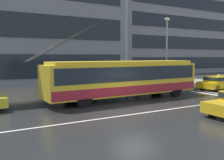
{
  "coord_description": "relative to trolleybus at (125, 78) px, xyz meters",
  "views": [
    {
      "loc": [
        -8.17,
        -11.83,
        3.06
      ],
      "look_at": [
        0.11,
        2.98,
        1.42
      ],
      "focal_mm": 39.55,
      "sensor_mm": 36.0,
      "label": 1
    }
  ],
  "objects": [
    {
      "name": "pedestrian_at_shelter",
      "position": [
        -0.78,
        3.22,
        0.24
      ],
      "size": [
        1.33,
        1.33,
        1.96
      ],
      "color": "navy",
      "rests_on": "sidewalk_slab"
    },
    {
      "name": "street_lamp",
      "position": [
        5.95,
        2.39,
        2.42
      ],
      "size": [
        0.6,
        0.32,
        6.37
      ],
      "color": "gray",
      "rests_on": "sidewalk_slab"
    },
    {
      "name": "trolleybus",
      "position": [
        0.0,
        0.0,
        0.0
      ],
      "size": [
        12.74,
        2.94,
        5.14
      ],
      "color": "yellow",
      "rests_on": "ground_plane"
    },
    {
      "name": "taxi_ahead_of_bus",
      "position": [
        10.14,
        -0.08,
        -0.81
      ],
      "size": [
        4.42,
        1.88,
        1.39
      ],
      "color": "yellow",
      "rests_on": "ground_plane"
    },
    {
      "name": "pedestrian_walking_past",
      "position": [
        2.42,
        3.52,
        0.26
      ],
      "size": [
        1.61,
        1.61,
        1.98
      ],
      "color": "navy",
      "rests_on": "sidewalk_slab"
    },
    {
      "name": "crosswalk_stripe_edge_near",
      "position": [
        7.18,
        -1.71,
        -1.51
      ],
      "size": [
        0.44,
        4.4,
        0.01
      ],
      "primitive_type": "cube",
      "color": "beige",
      "rests_on": "ground_plane"
    },
    {
      "name": "pedestrian_approaching_curb",
      "position": [
        4.19,
        4.65,
        0.22
      ],
      "size": [
        1.43,
        1.43,
        1.99
      ],
      "color": "black",
      "rests_on": "sidewalk_slab"
    },
    {
      "name": "sidewalk_slab",
      "position": [
        -1.22,
        6.6,
        -1.44
      ],
      "size": [
        80.0,
        10.0,
        0.14
      ],
      "primitive_type": "cube",
      "color": "gray",
      "rests_on": "ground_plane"
    },
    {
      "name": "crosswalk_stripe_inner_a",
      "position": [
        8.08,
        -1.71,
        -1.51
      ],
      "size": [
        0.44,
        4.4,
        0.01
      ],
      "primitive_type": "cube",
      "color": "beige",
      "rests_on": "ground_plane"
    },
    {
      "name": "ground_plane",
      "position": [
        -1.22,
        -3.02,
        -1.51
      ],
      "size": [
        160.0,
        160.0,
        0.0
      ],
      "primitive_type": "plane",
      "color": "#232528"
    },
    {
      "name": "bus_shelter",
      "position": [
        -1.88,
        3.41,
        0.44
      ],
      "size": [
        4.22,
        1.52,
        2.44
      ],
      "color": "gray",
      "rests_on": "sidewalk_slab"
    },
    {
      "name": "office_tower_corner_right",
      "position": [
        24.16,
        21.28,
        10.75
      ],
      "size": [
        27.25,
        10.37,
        24.51
      ],
      "color": "gray",
      "rests_on": "ground_plane"
    },
    {
      "name": "lane_centre_line",
      "position": [
        -1.22,
        -4.22,
        -1.51
      ],
      "size": [
        72.0,
        0.14,
        0.01
      ],
      "primitive_type": "cube",
      "color": "silver",
      "rests_on": "ground_plane"
    }
  ]
}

